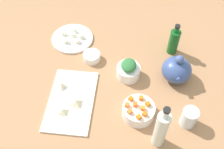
% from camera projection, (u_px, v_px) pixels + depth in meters
% --- Properties ---
extents(tabletop, '(1.90, 1.90, 0.03)m').
position_uv_depth(tabletop, '(112.00, 82.00, 1.39)').
color(tabletop, '#A97750').
rests_on(tabletop, ground).
extents(cutting_board, '(0.36, 0.23, 0.01)m').
position_uv_depth(cutting_board, '(71.00, 100.00, 1.30)').
color(cutting_board, white).
rests_on(cutting_board, tabletop).
extents(plate_tofu, '(0.24, 0.24, 0.01)m').
position_uv_depth(plate_tofu, '(72.00, 39.00, 1.56)').
color(plate_tofu, white).
rests_on(plate_tofu, tabletop).
extents(bowl_greens, '(0.12, 0.12, 0.06)m').
position_uv_depth(bowl_greens, '(128.00, 72.00, 1.38)').
color(bowl_greens, white).
rests_on(bowl_greens, tabletop).
extents(bowl_carrots, '(0.15, 0.15, 0.06)m').
position_uv_depth(bowl_carrots, '(138.00, 111.00, 1.24)').
color(bowl_carrots, white).
rests_on(bowl_carrots, tabletop).
extents(bowl_small_side, '(0.09, 0.09, 0.04)m').
position_uv_depth(bowl_small_side, '(92.00, 57.00, 1.45)').
color(bowl_small_side, white).
rests_on(bowl_small_side, tabletop).
extents(teapot, '(0.17, 0.15, 0.16)m').
position_uv_depth(teapot, '(177.00, 70.00, 1.34)').
color(teapot, '#384E85').
rests_on(teapot, tabletop).
extents(bottle_0, '(0.05, 0.05, 0.19)m').
position_uv_depth(bottle_0, '(174.00, 41.00, 1.44)').
color(bottle_0, '#155D21').
rests_on(bottle_0, tabletop).
extents(bottle_1, '(0.06, 0.06, 0.27)m').
position_uv_depth(bottle_1, '(161.00, 129.00, 1.09)').
color(bottle_1, silver).
rests_on(bottle_1, tabletop).
extents(drinking_glass_0, '(0.07, 0.07, 0.10)m').
position_uv_depth(drinking_glass_0, '(189.00, 117.00, 1.20)').
color(drinking_glass_0, white).
rests_on(drinking_glass_0, tabletop).
extents(carrot_cube_0, '(0.03, 0.03, 0.02)m').
position_uv_depth(carrot_cube_0, '(130.00, 112.00, 1.19)').
color(carrot_cube_0, orange).
rests_on(carrot_cube_0, bowl_carrots).
extents(carrot_cube_1, '(0.03, 0.03, 0.02)m').
position_uv_depth(carrot_cube_1, '(145.00, 114.00, 1.18)').
color(carrot_cube_1, orange).
rests_on(carrot_cube_1, bowl_carrots).
extents(carrot_cube_2, '(0.03, 0.03, 0.02)m').
position_uv_depth(carrot_cube_2, '(131.00, 99.00, 1.23)').
color(carrot_cube_2, orange).
rests_on(carrot_cube_2, bowl_carrots).
extents(carrot_cube_3, '(0.02, 0.02, 0.02)m').
position_uv_depth(carrot_cube_3, '(127.00, 105.00, 1.21)').
color(carrot_cube_3, orange).
rests_on(carrot_cube_3, bowl_carrots).
extents(carrot_cube_4, '(0.02, 0.02, 0.02)m').
position_uv_depth(carrot_cube_4, '(141.00, 98.00, 1.23)').
color(carrot_cube_4, orange).
rests_on(carrot_cube_4, bowl_carrots).
extents(carrot_cube_5, '(0.03, 0.03, 0.02)m').
position_uv_depth(carrot_cube_5, '(139.00, 117.00, 1.17)').
color(carrot_cube_5, orange).
rests_on(carrot_cube_5, bowl_carrots).
extents(carrot_cube_6, '(0.02, 0.02, 0.02)m').
position_uv_depth(carrot_cube_6, '(143.00, 108.00, 1.20)').
color(carrot_cube_6, orange).
rests_on(carrot_cube_6, bowl_carrots).
extents(carrot_cube_7, '(0.02, 0.02, 0.02)m').
position_uv_depth(carrot_cube_7, '(148.00, 104.00, 1.21)').
color(carrot_cube_7, orange).
rests_on(carrot_cube_7, bowl_carrots).
extents(carrot_cube_8, '(0.02, 0.02, 0.02)m').
position_uv_depth(carrot_cube_8, '(135.00, 104.00, 1.21)').
color(carrot_cube_8, orange).
rests_on(carrot_cube_8, bowl_carrots).
extents(chopped_greens_mound, '(0.09, 0.08, 0.04)m').
position_uv_depth(chopped_greens_mound, '(129.00, 65.00, 1.34)').
color(chopped_greens_mound, '#317139').
rests_on(chopped_greens_mound, bowl_greens).
extents(tofu_cube_0, '(0.03, 0.03, 0.02)m').
position_uv_depth(tofu_cube_0, '(73.00, 35.00, 1.55)').
color(tofu_cube_0, '#E7F0CD').
rests_on(tofu_cube_0, plate_tofu).
extents(tofu_cube_1, '(0.02, 0.02, 0.02)m').
position_uv_depth(tofu_cube_1, '(66.00, 41.00, 1.52)').
color(tofu_cube_1, white).
rests_on(tofu_cube_1, plate_tofu).
extents(tofu_cube_2, '(0.02, 0.02, 0.02)m').
position_uv_depth(tofu_cube_2, '(64.00, 33.00, 1.56)').
color(tofu_cube_2, silver).
rests_on(tofu_cube_2, plate_tofu).
extents(tofu_cube_3, '(0.02, 0.02, 0.02)m').
position_uv_depth(tofu_cube_3, '(77.00, 41.00, 1.52)').
color(tofu_cube_3, white).
rests_on(tofu_cube_3, plate_tofu).
extents(tofu_cube_4, '(0.03, 0.03, 0.02)m').
position_uv_depth(tofu_cube_4, '(74.00, 30.00, 1.58)').
color(tofu_cube_4, white).
rests_on(tofu_cube_4, plate_tofu).
extents(tofu_cube_5, '(0.03, 0.03, 0.02)m').
position_uv_depth(tofu_cube_5, '(81.00, 36.00, 1.54)').
color(tofu_cube_5, white).
rests_on(tofu_cube_5, plate_tofu).
extents(dumpling_0, '(0.06, 0.06, 0.03)m').
position_uv_depth(dumpling_0, '(63.00, 111.00, 1.24)').
color(dumpling_0, beige).
rests_on(dumpling_0, cutting_board).
extents(dumpling_1, '(0.07, 0.07, 0.03)m').
position_uv_depth(dumpling_1, '(76.00, 102.00, 1.27)').
color(dumpling_1, beige).
rests_on(dumpling_1, cutting_board).
extents(dumpling_2, '(0.04, 0.05, 0.03)m').
position_uv_depth(dumpling_2, '(62.00, 85.00, 1.33)').
color(dumpling_2, beige).
rests_on(dumpling_2, cutting_board).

